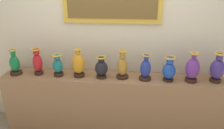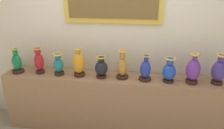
{
  "view_description": "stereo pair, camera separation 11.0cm",
  "coord_description": "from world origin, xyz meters",
  "px_view_note": "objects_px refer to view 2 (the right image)",
  "views": [
    {
      "loc": [
        0.24,
        -2.5,
        1.99
      ],
      "look_at": [
        0.0,
        0.0,
        1.0
      ],
      "focal_mm": 33.45,
      "sensor_mm": 36.0,
      "label": 1
    },
    {
      "loc": [
        0.35,
        -2.49,
        1.99
      ],
      "look_at": [
        0.0,
        0.0,
        1.0
      ],
      "focal_mm": 33.45,
      "sensor_mm": 36.0,
      "label": 2
    }
  ],
  "objects_px": {
    "vase_amber": "(79,64)",
    "vase_indigo": "(219,71)",
    "vase_cobalt": "(145,70)",
    "vase_violet": "(193,70)",
    "vase_emerald": "(17,63)",
    "vase_onyx": "(101,68)",
    "vase_crimson": "(39,61)",
    "vase_teal": "(59,65)",
    "vase_sapphire": "(169,71)",
    "vase_ochre": "(122,67)"
  },
  "relations": [
    {
      "from": "vase_sapphire",
      "to": "vase_violet",
      "type": "distance_m",
      "value": 0.28
    },
    {
      "from": "vase_emerald",
      "to": "vase_cobalt",
      "type": "xyz_separation_m",
      "value": [
        1.74,
        0.0,
        -0.0
      ]
    },
    {
      "from": "vase_emerald",
      "to": "vase_cobalt",
      "type": "bearing_deg",
      "value": 0.08
    },
    {
      "from": "vase_emerald",
      "to": "vase_indigo",
      "type": "distance_m",
      "value": 2.61
    },
    {
      "from": "vase_indigo",
      "to": "vase_emerald",
      "type": "bearing_deg",
      "value": -179.61
    },
    {
      "from": "vase_onyx",
      "to": "vase_ochre",
      "type": "xyz_separation_m",
      "value": [
        0.27,
        0.02,
        0.02
      ]
    },
    {
      "from": "vase_ochre",
      "to": "vase_sapphire",
      "type": "bearing_deg",
      "value": -2.87
    },
    {
      "from": "vase_crimson",
      "to": "vase_violet",
      "type": "relative_size",
      "value": 0.94
    },
    {
      "from": "vase_crimson",
      "to": "vase_onyx",
      "type": "bearing_deg",
      "value": -1.38
    },
    {
      "from": "vase_cobalt",
      "to": "vase_teal",
      "type": "bearing_deg",
      "value": 179.81
    },
    {
      "from": "vase_emerald",
      "to": "vase_amber",
      "type": "relative_size",
      "value": 0.92
    },
    {
      "from": "vase_onyx",
      "to": "vase_violet",
      "type": "relative_size",
      "value": 0.75
    },
    {
      "from": "vase_sapphire",
      "to": "vase_violet",
      "type": "bearing_deg",
      "value": 0.58
    },
    {
      "from": "vase_crimson",
      "to": "vase_indigo",
      "type": "relative_size",
      "value": 0.94
    },
    {
      "from": "vase_teal",
      "to": "vase_amber",
      "type": "bearing_deg",
      "value": 1.55
    },
    {
      "from": "vase_emerald",
      "to": "vase_onyx",
      "type": "xyz_separation_m",
      "value": [
        1.17,
        0.0,
        -0.01
      ]
    },
    {
      "from": "vase_amber",
      "to": "vase_indigo",
      "type": "relative_size",
      "value": 1.0
    },
    {
      "from": "vase_teal",
      "to": "vase_amber",
      "type": "height_order",
      "value": "vase_amber"
    },
    {
      "from": "vase_violet",
      "to": "vase_indigo",
      "type": "height_order",
      "value": "vase_violet"
    },
    {
      "from": "vase_crimson",
      "to": "vase_ochre",
      "type": "height_order",
      "value": "vase_ochre"
    },
    {
      "from": "vase_violet",
      "to": "vase_crimson",
      "type": "bearing_deg",
      "value": 179.2
    },
    {
      "from": "vase_cobalt",
      "to": "vase_sapphire",
      "type": "xyz_separation_m",
      "value": [
        0.29,
        -0.01,
        0.0
      ]
    },
    {
      "from": "vase_sapphire",
      "to": "vase_crimson",
      "type": "bearing_deg",
      "value": 178.98
    },
    {
      "from": "vase_violet",
      "to": "vase_indigo",
      "type": "xyz_separation_m",
      "value": [
        0.3,
        0.02,
        0.0
      ]
    },
    {
      "from": "vase_onyx",
      "to": "vase_cobalt",
      "type": "distance_m",
      "value": 0.57
    },
    {
      "from": "vase_teal",
      "to": "vase_onyx",
      "type": "xyz_separation_m",
      "value": [
        0.58,
        -0.0,
        -0.01
      ]
    },
    {
      "from": "vase_teal",
      "to": "vase_sapphire",
      "type": "distance_m",
      "value": 1.44
    },
    {
      "from": "vase_indigo",
      "to": "vase_onyx",
      "type": "bearing_deg",
      "value": -179.45
    },
    {
      "from": "vase_indigo",
      "to": "vase_cobalt",
      "type": "bearing_deg",
      "value": -179.0
    },
    {
      "from": "vase_amber",
      "to": "vase_indigo",
      "type": "height_order",
      "value": "same"
    },
    {
      "from": "vase_ochre",
      "to": "vase_violet",
      "type": "bearing_deg",
      "value": -1.75
    },
    {
      "from": "vase_teal",
      "to": "vase_amber",
      "type": "relative_size",
      "value": 0.79
    },
    {
      "from": "vase_amber",
      "to": "vase_ochre",
      "type": "height_order",
      "value": "vase_amber"
    },
    {
      "from": "vase_sapphire",
      "to": "vase_indigo",
      "type": "distance_m",
      "value": 0.59
    },
    {
      "from": "vase_violet",
      "to": "vase_onyx",
      "type": "bearing_deg",
      "value": 179.64
    },
    {
      "from": "vase_cobalt",
      "to": "vase_sapphire",
      "type": "relative_size",
      "value": 1.05
    },
    {
      "from": "vase_crimson",
      "to": "vase_teal",
      "type": "distance_m",
      "value": 0.28
    },
    {
      "from": "vase_teal",
      "to": "vase_amber",
      "type": "xyz_separation_m",
      "value": [
        0.28,
        0.01,
        0.03
      ]
    },
    {
      "from": "vase_cobalt",
      "to": "vase_violet",
      "type": "distance_m",
      "value": 0.57
    },
    {
      "from": "vase_amber",
      "to": "vase_cobalt",
      "type": "bearing_deg",
      "value": -0.75
    },
    {
      "from": "vase_teal",
      "to": "vase_ochre",
      "type": "height_order",
      "value": "vase_ochre"
    },
    {
      "from": "vase_ochre",
      "to": "vase_cobalt",
      "type": "xyz_separation_m",
      "value": [
        0.29,
        -0.02,
        -0.02
      ]
    },
    {
      "from": "vase_onyx",
      "to": "vase_sapphire",
      "type": "bearing_deg",
      "value": -0.66
    },
    {
      "from": "vase_teal",
      "to": "vase_ochre",
      "type": "relative_size",
      "value": 0.8
    },
    {
      "from": "vase_crimson",
      "to": "vase_violet",
      "type": "xyz_separation_m",
      "value": [
        2.0,
        -0.03,
        0.0
      ]
    },
    {
      "from": "vase_teal",
      "to": "vase_indigo",
      "type": "relative_size",
      "value": 0.79
    },
    {
      "from": "vase_violet",
      "to": "vase_indigo",
      "type": "bearing_deg",
      "value": 3.96
    },
    {
      "from": "vase_emerald",
      "to": "vase_cobalt",
      "type": "height_order",
      "value": "vase_emerald"
    },
    {
      "from": "vase_indigo",
      "to": "vase_violet",
      "type": "bearing_deg",
      "value": -176.04
    },
    {
      "from": "vase_ochre",
      "to": "vase_onyx",
      "type": "bearing_deg",
      "value": -175.92
    }
  ]
}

